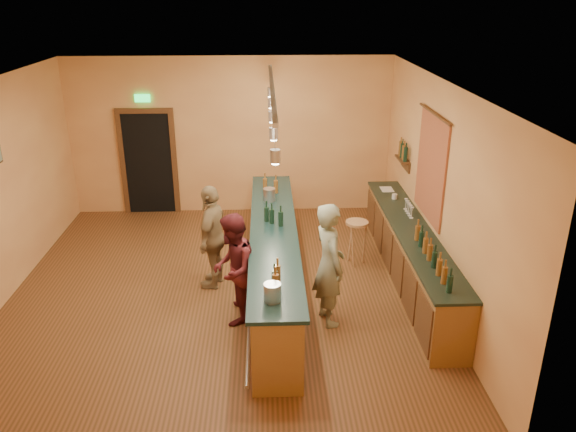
{
  "coord_description": "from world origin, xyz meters",
  "views": [
    {
      "loc": [
        0.7,
        -7.73,
        4.38
      ],
      "look_at": [
        1.03,
        0.2,
        1.17
      ],
      "focal_mm": 35.0,
      "sensor_mm": 36.0,
      "label": 1
    }
  ],
  "objects_px": {
    "tasting_bar": "(274,255)",
    "bartender": "(329,264)",
    "customer_b": "(213,236)",
    "back_counter": "(410,255)",
    "customer_a": "(233,269)",
    "bar_stool": "(357,229)"
  },
  "relations": [
    {
      "from": "back_counter",
      "to": "tasting_bar",
      "type": "relative_size",
      "value": 0.89
    },
    {
      "from": "customer_a",
      "to": "back_counter",
      "type": "bearing_deg",
      "value": 116.65
    },
    {
      "from": "bartender",
      "to": "bar_stool",
      "type": "relative_size",
      "value": 2.27
    },
    {
      "from": "bartender",
      "to": "customer_a",
      "type": "relative_size",
      "value": 1.11
    },
    {
      "from": "bartender",
      "to": "bar_stool",
      "type": "distance_m",
      "value": 1.9
    },
    {
      "from": "customer_a",
      "to": "customer_b",
      "type": "relative_size",
      "value": 0.96
    },
    {
      "from": "bartender",
      "to": "customer_b",
      "type": "bearing_deg",
      "value": 41.06
    },
    {
      "from": "back_counter",
      "to": "customer_a",
      "type": "xyz_separation_m",
      "value": [
        -2.74,
        -0.98,
        0.31
      ]
    },
    {
      "from": "back_counter",
      "to": "bartender",
      "type": "height_order",
      "value": "bartender"
    },
    {
      "from": "customer_b",
      "to": "bar_stool",
      "type": "height_order",
      "value": "customer_b"
    },
    {
      "from": "bartender",
      "to": "tasting_bar",
      "type": "bearing_deg",
      "value": 24.92
    },
    {
      "from": "tasting_bar",
      "to": "bar_stool",
      "type": "xyz_separation_m",
      "value": [
        1.41,
        0.87,
        0.03
      ]
    },
    {
      "from": "customer_a",
      "to": "bar_stool",
      "type": "relative_size",
      "value": 2.04
    },
    {
      "from": "back_counter",
      "to": "bartender",
      "type": "distance_m",
      "value": 1.82
    },
    {
      "from": "tasting_bar",
      "to": "customer_a",
      "type": "height_order",
      "value": "customer_a"
    },
    {
      "from": "back_counter",
      "to": "customer_a",
      "type": "bearing_deg",
      "value": -160.3
    },
    {
      "from": "customer_b",
      "to": "bar_stool",
      "type": "bearing_deg",
      "value": 118.83
    },
    {
      "from": "bartender",
      "to": "customer_b",
      "type": "height_order",
      "value": "bartender"
    },
    {
      "from": "tasting_bar",
      "to": "bartender",
      "type": "bearing_deg",
      "value": -49.95
    },
    {
      "from": "tasting_bar",
      "to": "bar_stool",
      "type": "height_order",
      "value": "tasting_bar"
    },
    {
      "from": "tasting_bar",
      "to": "customer_b",
      "type": "xyz_separation_m",
      "value": [
        -0.94,
        0.24,
        0.23
      ]
    },
    {
      "from": "tasting_bar",
      "to": "customer_a",
      "type": "bearing_deg",
      "value": -125.64
    }
  ]
}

